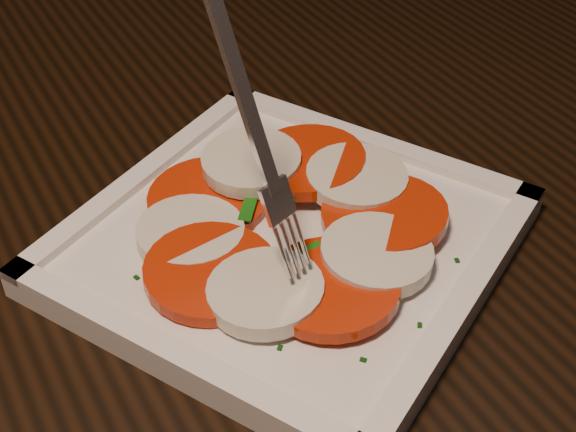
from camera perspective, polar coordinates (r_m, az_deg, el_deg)
The scene contains 5 objects.
table at distance 0.64m, azimuth 4.48°, elevation -3.51°, with size 1.26×0.89×0.75m.
chair at distance 1.28m, azimuth -11.02°, elevation 13.31°, with size 0.48×0.48×0.93m.
plate at distance 0.50m, azimuth -0.00°, elevation -1.98°, with size 0.24×0.24×0.01m, color white.
caprese_salad at distance 0.49m, azimuth 0.00°, elevation -0.46°, with size 0.20×0.20×0.03m.
fork at distance 0.41m, azimuth -3.44°, elevation 7.08°, with size 0.03×0.07×0.17m, color white, non-canonical shape.
Camera 1 is at (-0.25, -0.28, 1.09)m, focal length 50.00 mm.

